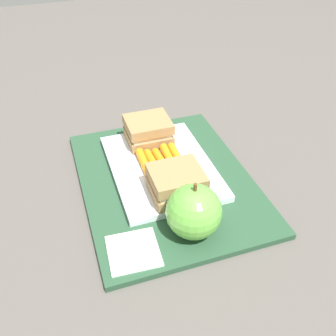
% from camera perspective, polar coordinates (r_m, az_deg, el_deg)
% --- Properties ---
extents(ground_plane, '(2.40, 2.40, 0.00)m').
position_cam_1_polar(ground_plane, '(0.65, -0.35, -2.24)').
color(ground_plane, '#56514C').
extents(lunchbag_mat, '(0.36, 0.28, 0.01)m').
position_cam_1_polar(lunchbag_mat, '(0.65, -0.35, -1.91)').
color(lunchbag_mat, '#284C33').
rests_on(lunchbag_mat, ground_plane).
extents(food_tray, '(0.23, 0.17, 0.01)m').
position_cam_1_polar(food_tray, '(0.66, -1.04, 0.16)').
color(food_tray, white).
rests_on(food_tray, lunchbag_mat).
extents(sandwich_half_left, '(0.07, 0.08, 0.04)m').
position_cam_1_polar(sandwich_half_left, '(0.70, -3.01, 5.71)').
color(sandwich_half_left, '#9E7A4C').
rests_on(sandwich_half_left, food_tray).
extents(sandwich_half_right, '(0.07, 0.08, 0.04)m').
position_cam_1_polar(sandwich_half_right, '(0.58, 1.27, -2.20)').
color(sandwich_half_right, '#9E7A4C').
rests_on(sandwich_half_right, food_tray).
extents(carrot_sticks_bundle, '(0.08, 0.07, 0.02)m').
position_cam_1_polar(carrot_sticks_bundle, '(0.65, -1.03, 1.03)').
color(carrot_sticks_bundle, orange).
rests_on(carrot_sticks_bundle, food_tray).
extents(apple, '(0.08, 0.08, 0.09)m').
position_cam_1_polar(apple, '(0.53, 3.62, -6.67)').
color(apple, '#66B742').
rests_on(apple, lunchbag_mat).
extents(paper_napkin, '(0.07, 0.07, 0.00)m').
position_cam_1_polar(paper_napkin, '(0.53, -5.26, -12.38)').
color(paper_napkin, white).
rests_on(paper_napkin, lunchbag_mat).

